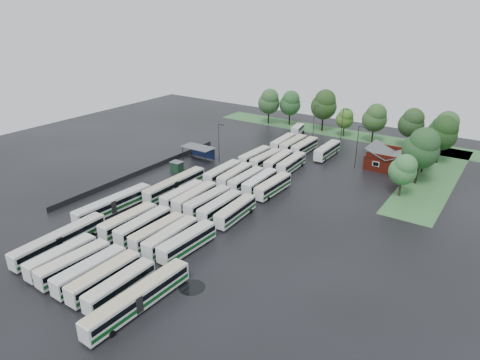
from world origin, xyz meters
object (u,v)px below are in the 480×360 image
Objects in this scene: minibus at (298,130)px; artic_bus_east at (138,298)px; brick_building at (390,161)px; artic_bus_west_a at (60,240)px.

artic_bus_east is at bearing -87.18° from minibus.
artic_bus_east is 2.54× the size of minibus.
brick_building is at bearing -33.53° from minibus.
artic_bus_west_a is at bearing -101.75° from minibus.
artic_bus_west_a is at bearing -116.55° from brick_building.
artic_bus_west_a is 21.45m from artic_bus_east.
brick_building is 0.61× the size of artic_bus_west_a.
brick_building is at bearing 81.79° from artic_bus_east.
artic_bus_east reaches higher than minibus.
artic_bus_west_a is (-32.93, -65.90, -0.18)m from brick_building.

